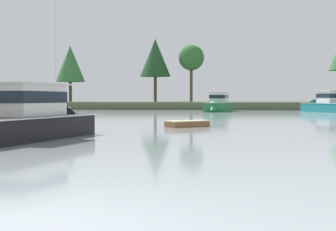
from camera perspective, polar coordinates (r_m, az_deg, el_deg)
name	(u,v)px	position (r m, az deg, el deg)	size (l,w,h in m)	color
ground_plane	(16,222)	(6.51, -18.57, -12.59)	(448.16, 448.16, 0.00)	#939EA3
far_shore_bank	(201,104)	(90.76, 4.23, 1.43)	(201.67, 48.07, 1.14)	#4C563D
dinghy_wood	(187,125)	(26.57, 2.43, -1.15)	(2.77, 2.58, 0.50)	brown
sailboat_skyblue	(55,113)	(44.85, -14.03, 0.26)	(4.09, 8.29, 11.96)	#669ECC
cruiser_black	(36,125)	(19.75, -16.28, -1.15)	(4.36, 8.31, 4.39)	black
cruiser_green	(218,107)	(58.72, 6.28, 1.04)	(4.05, 8.95, 4.27)	#236B3D
cruiser_teal	(326,107)	(59.92, 19.21, 0.97)	(6.34, 9.97, 4.98)	#196B70
shore_tree_far_left	(70,64)	(80.69, -12.20, 6.36)	(5.09, 5.09, 9.69)	brown
shore_tree_left_mid	(155,58)	(77.33, -1.61, 7.26)	(5.20, 5.20, 10.65)	brown
shore_tree_inland_b	(191,58)	(75.31, 2.95, 7.22)	(4.23, 4.23, 9.40)	brown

